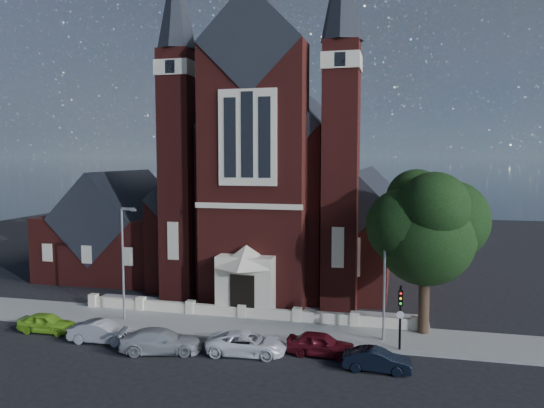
% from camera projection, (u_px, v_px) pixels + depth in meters
% --- Properties ---
extents(ground, '(120.00, 120.00, 0.00)m').
position_uv_depth(ground, '(271.00, 290.00, 46.34)').
color(ground, black).
rests_on(ground, ground).
extents(pavement_strip, '(60.00, 5.00, 0.12)m').
position_uv_depth(pavement_strip, '(234.00, 327.00, 36.18)').
color(pavement_strip, gray).
rests_on(pavement_strip, ground).
extents(forecourt_paving, '(26.00, 3.00, 0.14)m').
position_uv_depth(forecourt_paving, '(250.00, 311.00, 40.05)').
color(forecourt_paving, gray).
rests_on(forecourt_paving, ground).
extents(forecourt_wall, '(24.00, 0.40, 0.90)m').
position_uv_depth(forecourt_wall, '(243.00, 319.00, 38.11)').
color(forecourt_wall, beige).
rests_on(forecourt_wall, ground).
extents(church, '(20.01, 34.90, 29.20)m').
position_uv_depth(church, '(289.00, 191.00, 53.31)').
color(church, '#541A16').
rests_on(church, ground).
extents(parish_hall, '(12.00, 12.20, 10.24)m').
position_uv_depth(parish_hall, '(122.00, 234.00, 52.63)').
color(parish_hall, '#541A16').
rests_on(parish_hall, ground).
extents(street_tree, '(6.40, 6.60, 10.70)m').
position_uv_depth(street_tree, '(428.00, 230.00, 33.79)').
color(street_tree, black).
rests_on(street_tree, ground).
extents(street_lamp_left, '(1.16, 0.22, 8.09)m').
position_uv_depth(street_lamp_left, '(124.00, 257.00, 37.14)').
color(street_lamp_left, gray).
rests_on(street_lamp_left, ground).
extents(street_lamp_right, '(1.16, 0.22, 8.09)m').
position_uv_depth(street_lamp_right, '(386.00, 270.00, 32.93)').
color(street_lamp_right, gray).
rests_on(street_lamp_right, ground).
extents(traffic_signal, '(0.28, 0.42, 4.00)m').
position_uv_depth(traffic_signal, '(400.00, 310.00, 31.37)').
color(traffic_signal, black).
rests_on(traffic_signal, ground).
extents(car_lime_van, '(3.83, 1.65, 1.29)m').
position_uv_depth(car_lime_van, '(47.00, 323.00, 35.09)').
color(car_lime_van, '#81C327').
rests_on(car_lime_van, ground).
extents(car_silver_a, '(4.17, 1.63, 1.35)m').
position_uv_depth(car_silver_a, '(102.00, 332.00, 33.14)').
color(car_silver_a, '#929499').
rests_on(car_silver_a, ground).
extents(car_silver_b, '(5.17, 3.09, 1.40)m').
position_uv_depth(car_silver_b, '(161.00, 341.00, 31.45)').
color(car_silver_b, '#999CA0').
rests_on(car_silver_b, ground).
extents(car_white_suv, '(4.88, 2.53, 1.31)m').
position_uv_depth(car_white_suv, '(247.00, 343.00, 31.14)').
color(car_white_suv, white).
rests_on(car_white_suv, ground).
extents(car_dark_red, '(4.10, 1.84, 1.37)m').
position_uv_depth(car_dark_red, '(321.00, 344.00, 30.99)').
color(car_dark_red, '#550E17').
rests_on(car_dark_red, ground).
extents(car_navy, '(3.73, 1.37, 1.22)m').
position_uv_depth(car_navy, '(377.00, 360.00, 28.70)').
color(car_navy, black).
rests_on(car_navy, ground).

